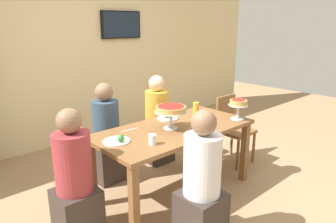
# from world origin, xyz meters

# --- Properties ---
(ground_plane) EXTENTS (12.00, 12.00, 0.00)m
(ground_plane) POSITION_xyz_m (0.00, 0.00, 0.00)
(ground_plane) COLOR #9E7A56
(rear_partition) EXTENTS (8.00, 0.12, 2.80)m
(rear_partition) POSITION_xyz_m (0.00, 2.20, 1.40)
(rear_partition) COLOR beige
(rear_partition) RESTS_ON ground_plane
(dining_table) EXTENTS (1.68, 0.82, 0.74)m
(dining_table) POSITION_xyz_m (0.00, 0.00, 0.65)
(dining_table) COLOR brown
(dining_table) RESTS_ON ground_plane
(television) EXTENTS (0.72, 0.05, 0.43)m
(television) POSITION_xyz_m (0.81, 2.11, 1.75)
(television) COLOR black
(diner_head_west) EXTENTS (0.34, 0.34, 1.15)m
(diner_head_west) POSITION_xyz_m (-1.11, 0.01, 0.49)
(diner_head_west) COLOR #382D28
(diner_head_west) RESTS_ON ground_plane
(diner_near_left) EXTENTS (0.34, 0.34, 1.15)m
(diner_near_left) POSITION_xyz_m (-0.38, -0.72, 0.49)
(diner_near_left) COLOR #382D28
(diner_near_left) RESTS_ON ground_plane
(diner_far_left) EXTENTS (0.34, 0.34, 1.15)m
(diner_far_left) POSITION_xyz_m (-0.37, 0.73, 0.49)
(diner_far_left) COLOR #382D28
(diner_far_left) RESTS_ON ground_plane
(diner_far_right) EXTENTS (0.34, 0.34, 1.15)m
(diner_far_right) POSITION_xyz_m (0.38, 0.73, 0.49)
(diner_far_right) COLOR #382D28
(diner_far_right) RESTS_ON ground_plane
(chair_head_east) EXTENTS (0.40, 0.40, 0.87)m
(chair_head_east) POSITION_xyz_m (1.11, 0.09, 0.49)
(chair_head_east) COLOR brown
(chair_head_east) RESTS_ON ground_plane
(deep_dish_pizza_stand) EXTENTS (0.33, 0.33, 0.24)m
(deep_dish_pizza_stand) POSITION_xyz_m (-0.05, -0.00, 0.93)
(deep_dish_pizza_stand) COLOR silver
(deep_dish_pizza_stand) RESTS_ON dining_table
(personal_pizza_stand) EXTENTS (0.22, 0.22, 0.23)m
(personal_pizza_stand) POSITION_xyz_m (0.71, -0.27, 0.91)
(personal_pizza_stand) COLOR silver
(personal_pizza_stand) RESTS_ON dining_table
(salad_plate_near_diner) EXTENTS (0.25, 0.25, 0.07)m
(salad_plate_near_diner) POSITION_xyz_m (-0.66, 0.05, 0.76)
(salad_plate_near_diner) COLOR white
(salad_plate_near_diner) RESTS_ON dining_table
(salad_plate_far_diner) EXTENTS (0.23, 0.23, 0.07)m
(salad_plate_far_diner) POSITION_xyz_m (0.14, 0.27, 0.76)
(salad_plate_far_diner) COLOR white
(salad_plate_far_diner) RESTS_ON dining_table
(beer_glass_amber_tall) EXTENTS (0.08, 0.08, 0.14)m
(beer_glass_amber_tall) POSITION_xyz_m (0.54, 0.20, 0.81)
(beer_glass_amber_tall) COLOR gold
(beer_glass_amber_tall) RESTS_ON dining_table
(water_glass_clear_near) EXTENTS (0.07, 0.07, 0.09)m
(water_glass_clear_near) POSITION_xyz_m (-0.46, -0.20, 0.79)
(water_glass_clear_near) COLOR white
(water_glass_clear_near) RESTS_ON dining_table
(cutlery_fork_near) EXTENTS (0.18, 0.03, 0.00)m
(cutlery_fork_near) POSITION_xyz_m (-0.38, 0.24, 0.74)
(cutlery_fork_near) COLOR silver
(cutlery_fork_near) RESTS_ON dining_table
(cutlery_knife_near) EXTENTS (0.18, 0.07, 0.00)m
(cutlery_knife_near) POSITION_xyz_m (0.16, -0.29, 0.74)
(cutlery_knife_near) COLOR silver
(cutlery_knife_near) RESTS_ON dining_table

